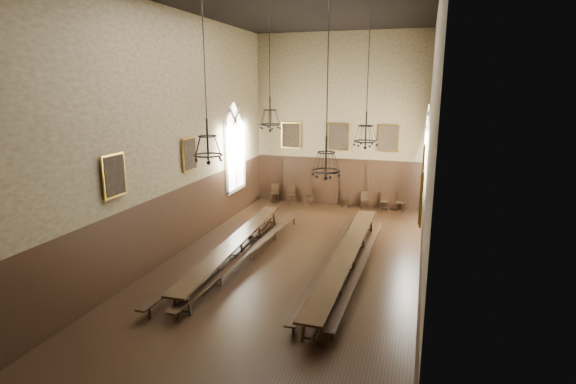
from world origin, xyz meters
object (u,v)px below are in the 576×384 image
at_px(table_right, 347,261).
at_px(bench_left_inner, 252,253).
at_px(chair_1, 291,198).
at_px(chair_2, 308,199).
at_px(bench_right_inner, 329,261).
at_px(chandelier_front_right, 326,157).
at_px(chandelier_front_left, 208,144).
at_px(bench_left_outer, 226,251).
at_px(chair_6, 384,205).
at_px(bench_right_outer, 361,266).
at_px(chair_7, 400,206).
at_px(table_left, 236,249).
at_px(chandelier_back_left, 270,118).
at_px(chair_4, 346,202).
at_px(chandelier_back_right, 366,133).
at_px(chair_0, 275,196).
at_px(chair_5, 365,203).

height_order(table_right, bench_left_inner, table_right).
bearing_deg(chair_1, bench_left_inner, -99.28).
xyz_separation_m(bench_left_inner, chair_2, (-0.04, 8.46, -0.01)).
bearing_deg(bench_right_inner, table_right, -13.18).
height_order(bench_right_inner, chandelier_front_right, chandelier_front_right).
relative_size(chair_1, chandelier_front_left, 0.20).
distance_m(bench_left_outer, chair_6, 9.98).
bearing_deg(chair_6, bench_right_outer, -99.19).
bearing_deg(chair_7, table_left, -108.91).
xyz_separation_m(chair_6, chandelier_back_left, (-4.30, -5.55, 4.76)).
relative_size(chair_7, chandelier_back_left, 0.23).
height_order(bench_left_outer, chandelier_front_right, chandelier_front_right).
distance_m(chair_4, chandelier_back_right, 7.56).
bearing_deg(bench_left_inner, chair_0, 102.86).
bearing_deg(chandelier_front_right, chandelier_front_left, -177.82).
height_order(chair_6, chandelier_back_left, chandelier_back_left).
xyz_separation_m(chair_4, chair_6, (2.01, -0.06, 0.00)).
bearing_deg(chair_1, table_right, -78.03).
xyz_separation_m(bench_left_outer, bench_left_inner, (1.00, 0.11, -0.00)).
bearing_deg(chandelier_back_left, table_right, -38.35).
relative_size(bench_left_inner, chair_5, 11.33).
distance_m(chair_6, chandelier_back_left, 8.48).
bearing_deg(chandelier_back_left, bench_left_inner, -84.89).
distance_m(bench_left_inner, chair_6, 9.42).
height_order(table_left, chandelier_front_left, chandelier_front_left).
relative_size(bench_right_inner, chair_4, 10.92).
bearing_deg(chair_6, chair_1, 170.92).
relative_size(chair_2, chandelier_back_right, 0.19).
height_order(chair_5, chair_7, chair_7).
height_order(bench_left_inner, bench_right_inner, bench_left_inner).
bearing_deg(chandelier_front_right, chandelier_back_left, 122.96).
bearing_deg(chair_0, table_right, -68.78).
xyz_separation_m(table_left, chandelier_back_left, (0.35, 2.94, 4.66)).
relative_size(table_right, chair_5, 11.42).
distance_m(table_right, bench_left_inner, 3.54).
distance_m(bench_left_inner, chandelier_back_left, 5.60).
relative_size(chair_6, chandelier_back_right, 0.19).
bearing_deg(chair_0, chandelier_back_right, -57.98).
bearing_deg(chandelier_front_right, chair_2, 106.80).
bearing_deg(chair_1, bench_right_inner, -81.25).
relative_size(bench_left_outer, chair_1, 10.40).
bearing_deg(table_left, chair_4, 72.86).
distance_m(table_right, chair_0, 10.18).
bearing_deg(bench_right_outer, bench_left_inner, -179.76).
bearing_deg(chair_7, chandelier_back_left, -118.81).
relative_size(table_left, chair_5, 10.73).
bearing_deg(chair_7, chair_5, -166.16).
distance_m(chair_0, chandelier_back_left, 7.50).
distance_m(table_left, table_right, 4.14).
distance_m(chair_6, chandelier_front_left, 12.69).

